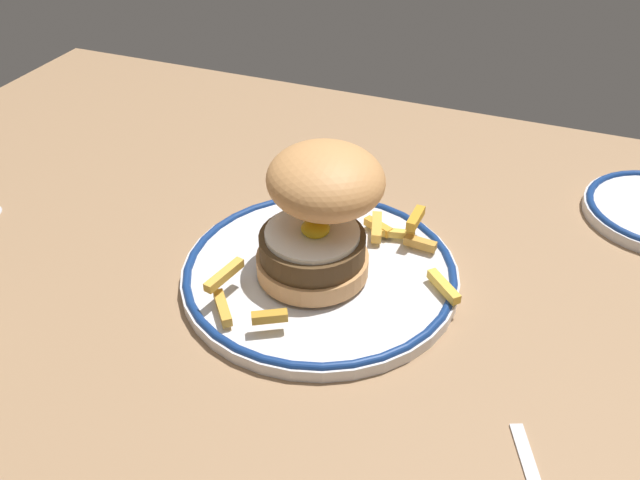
{
  "coord_description": "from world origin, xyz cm",
  "views": [
    {
      "loc": [
        13.17,
        -47.16,
        40.82
      ],
      "look_at": [
        -5.01,
        -1.36,
        4.6
      ],
      "focal_mm": 37.59,
      "sensor_mm": 36.0,
      "label": 1
    }
  ],
  "objects": [
    {
      "name": "ground_plane",
      "position": [
        0.0,
        0.0,
        -2.0
      ],
      "size": [
        131.9,
        80.39,
        4.0
      ],
      "primitive_type": "cube",
      "color": "#997552"
    },
    {
      "name": "dinner_plate",
      "position": [
        -5.01,
        -1.36,
        0.84
      ],
      "size": [
        26.16,
        26.16,
        1.6
      ],
      "color": "silver",
      "rests_on": "ground_plane"
    },
    {
      "name": "burger",
      "position": [
        -5.16,
        -1.03,
        7.54
      ],
      "size": [
        15.13,
        15.07,
        11.76
      ],
      "color": "tan",
      "rests_on": "dinner_plate"
    },
    {
      "name": "fries_pile",
      "position": [
        -2.23,
        0.01,
        2.5
      ],
      "size": [
        20.68,
        20.36,
        2.72
      ],
      "color": "gold",
      "rests_on": "dinner_plate"
    }
  ]
}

